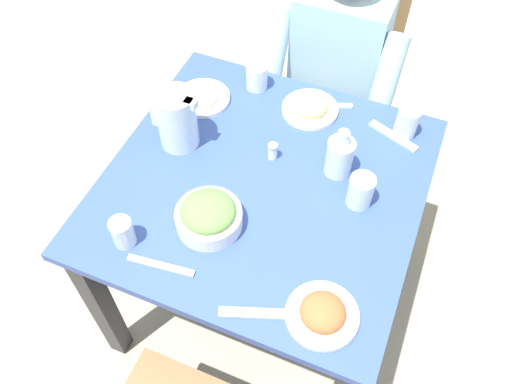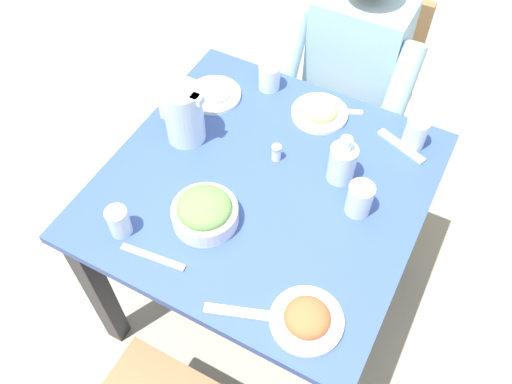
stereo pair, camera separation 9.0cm
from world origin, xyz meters
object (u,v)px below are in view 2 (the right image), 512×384
object	(u,v)px
plate_yoghurt	(214,93)
salt_shaker	(276,152)
dining_table	(264,205)
salad_bowl	(205,212)
plate_fries	(320,111)
water_glass_by_pitcher	(119,221)
water_glass_far_right	(360,199)
diner_near	(344,90)
water_glass_near_right	(269,77)
oil_carafe	(342,164)
water_pitcher	(184,114)
plate_rice_curry	(307,319)
chair_near	(358,86)
water_glass_far_left	(416,133)

from	to	relation	value
plate_yoghurt	salt_shaker	distance (m)	0.34
dining_table	salad_bowl	size ratio (longest dim) A/B	4.97
dining_table	plate_fries	xyz separation A→B (m)	(-0.03, -0.33, 0.13)
water_glass_by_pitcher	water_glass_far_right	xyz separation A→B (m)	(-0.54, -0.37, 0.01)
salad_bowl	plate_fries	size ratio (longest dim) A/B	1.00
plate_fries	water_glass_by_pitcher	bearing A→B (deg)	65.87
plate_yoghurt	water_glass_far_right	xyz separation A→B (m)	(-0.59, 0.21, 0.04)
diner_near	plate_fries	xyz separation A→B (m)	(-0.00, 0.25, 0.11)
plate_yoghurt	dining_table	bearing A→B (deg)	142.33
water_glass_near_right	salt_shaker	xyz separation A→B (m)	(-0.16, 0.27, -0.02)
diner_near	water_glass_far_right	world-z (taller)	diner_near
water_glass_far_right	oil_carafe	distance (m)	0.12
plate_fries	water_glass_by_pitcher	xyz separation A→B (m)	(0.30, 0.66, 0.03)
diner_near	water_glass_near_right	distance (m)	0.32
water_pitcher	plate_fries	world-z (taller)	water_pitcher
dining_table	water_glass_far_right	world-z (taller)	water_glass_far_right
plate_fries	plate_rice_curry	xyz separation A→B (m)	(-0.26, 0.66, 0.00)
water_glass_near_right	oil_carafe	size ratio (longest dim) A/B	0.54
chair_near	water_glass_far_left	distance (m)	0.60
diner_near	plate_rice_curry	xyz separation A→B (m)	(-0.26, 0.91, 0.11)
diner_near	water_glass_near_right	world-z (taller)	diner_near
water_glass_far_left	chair_near	bearing A→B (deg)	-54.49
chair_near	water_glass_far_right	bearing A→B (deg)	108.59
water_glass_by_pitcher	oil_carafe	bearing A→B (deg)	-134.86
plate_fries	dining_table	bearing A→B (deg)	84.88
chair_near	oil_carafe	size ratio (longest dim) A/B	5.17
water_pitcher	salad_bowl	size ratio (longest dim) A/B	1.04
plate_rice_curry	water_glass_far_right	bearing A→B (deg)	-87.68
plate_rice_curry	water_glass_far_right	xyz separation A→B (m)	(0.02, -0.37, 0.03)
salad_bowl	oil_carafe	distance (m)	0.42
salad_bowl	oil_carafe	world-z (taller)	oil_carafe
plate_rice_curry	water_glass_near_right	bearing A→B (deg)	-56.63
diner_near	oil_carafe	bearing A→B (deg)	109.56
water_glass_near_right	plate_rice_curry	bearing A→B (deg)	123.37
dining_table	water_glass_by_pitcher	world-z (taller)	water_glass_by_pitcher
water_glass_far_right	salt_shaker	distance (m)	0.29
dining_table	oil_carafe	bearing A→B (deg)	-146.46
water_glass_far_right	oil_carafe	xyz separation A→B (m)	(0.09, -0.09, 0.01)
plate_rice_curry	oil_carafe	bearing A→B (deg)	-77.18
salt_shaker	water_glass_far_left	bearing A→B (deg)	-144.24
salad_bowl	plate_rice_curry	world-z (taller)	salad_bowl
salad_bowl	water_glass_near_right	xyz separation A→B (m)	(0.09, -0.57, 0.00)
water_glass_far_right	salt_shaker	bearing A→B (deg)	-12.26
dining_table	diner_near	size ratio (longest dim) A/B	0.79
water_pitcher	salt_shaker	bearing A→B (deg)	-170.56
chair_near	water_glass_far_left	world-z (taller)	chair_near
water_glass_far_left	water_glass_near_right	bearing A→B (deg)	-2.80
diner_near	water_glass_far_right	size ratio (longest dim) A/B	11.29
diner_near	water_glass_far_left	bearing A→B (deg)	143.43
salad_bowl	water_glass_by_pitcher	world-z (taller)	salad_bowl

